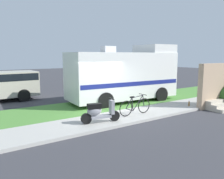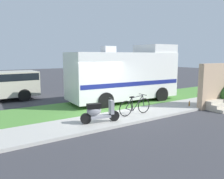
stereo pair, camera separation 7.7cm
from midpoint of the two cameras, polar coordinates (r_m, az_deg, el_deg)
The scene contains 9 objects.
ground_plane at distance 11.33m, azimuth -0.88°, elevation -5.85°, with size 80.00×80.00×0.00m, color #38383D.
sidewalk at distance 10.37m, azimuth 2.82°, elevation -6.88°, with size 24.00×2.00×0.12m.
grass_strip at distance 12.56m, azimuth -4.68°, elevation -4.26°, with size 24.00×3.40×0.08m.
motorhome_rv at distance 13.79m, azimuth 2.91°, elevation 3.72°, with size 6.77×2.92×3.48m.
scooter at distance 9.19m, azimuth -3.47°, elevation -5.56°, with size 1.62×0.63×0.97m.
bicycle at distance 10.47m, azimuth 5.64°, elevation -4.19°, with size 1.79×0.52×0.91m.
pickup_truck_near at distance 15.73m, azimuth -26.13°, elevation 0.89°, with size 5.40×2.28×1.81m.
porch_steps at distance 13.28m, azimuth 23.89°, elevation -0.20°, with size 2.00×1.26×2.40m.
bottle_green at distance 12.93m, azimuth 18.59°, elevation -3.40°, with size 0.07×0.07×0.29m.
Camera 1 is at (-6.10, -9.12, 2.80)m, focal length 36.45 mm.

